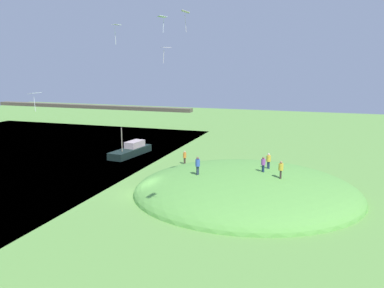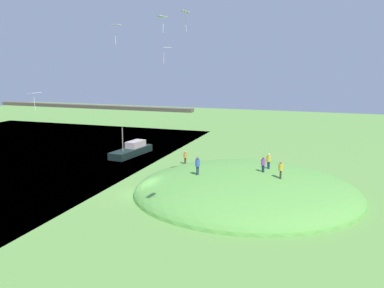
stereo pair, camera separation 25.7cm
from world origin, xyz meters
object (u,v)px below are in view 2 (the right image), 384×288
at_px(person_near_shore, 281,168).
at_px(kite_3, 162,17).
at_px(kite_7, 166,48).
at_px(boat_on_lake, 132,150).
at_px(person_walking_path, 263,163).
at_px(kite_5, 186,12).
at_px(kite_1, 116,26).
at_px(kite_4, 34,94).
at_px(person_on_hilltop, 198,164).
at_px(person_with_child, 185,156).
at_px(person_watching_kites, 269,159).

bearing_deg(person_near_shore, kite_3, -86.14).
xyz_separation_m(person_near_shore, kite_7, (-13.41, 4.01, 11.48)).
bearing_deg(kite_3, boat_on_lake, 124.94).
xyz_separation_m(person_walking_path, kite_5, (-8.41, 0.37, 14.88)).
bearing_deg(kite_5, kite_7, 144.07).
height_order(kite_1, kite_4, kite_1).
distance_m(person_on_hilltop, person_with_child, 13.61).
bearing_deg(person_watching_kites, kite_4, 51.55).
distance_m(boat_on_lake, kite_5, 25.00).
height_order(person_walking_path, kite_3, kite_3).
distance_m(boat_on_lake, kite_3, 27.69).
distance_m(kite_4, kite_5, 16.92).
distance_m(person_near_shore, kite_4, 23.46).
bearing_deg(person_near_shore, boat_on_lake, -138.93).
relative_size(kite_1, kite_7, 1.03).
relative_size(person_near_shore, person_on_hilltop, 0.94).
xyz_separation_m(boat_on_lake, kite_7, (9.72, -10.04, 14.20)).
relative_size(person_walking_path, kite_1, 0.87).
xyz_separation_m(person_with_child, kite_4, (-6.19, -21.10, 9.58)).
xyz_separation_m(person_walking_path, person_on_hilltop, (-6.22, -2.29, -0.05)).
relative_size(person_with_child, kite_7, 1.04).
xyz_separation_m(person_near_shore, person_with_child, (-13.83, 11.28, -2.28)).
bearing_deg(person_with_child, kite_4, -171.83).
relative_size(person_near_shore, person_with_child, 0.95).
bearing_deg(kite_5, kite_3, -91.04).
bearing_deg(kite_1, person_with_child, 85.18).
height_order(kite_4, kite_5, kite_5).
xyz_separation_m(person_watching_kites, kite_5, (-8.71, -1.26, 14.87)).
bearing_deg(boat_on_lake, person_on_hilltop, -128.03).
height_order(kite_1, kite_7, kite_1).
xyz_separation_m(person_watching_kites, kite_3, (-8.82, -7.15, 13.84)).
relative_size(person_near_shore, kite_1, 0.96).
xyz_separation_m(kite_3, kite_4, (-9.58, -5.71, -6.57)).
bearing_deg(person_near_shore, person_with_child, -146.84).
height_order(boat_on_lake, kite_4, kite_4).
height_order(person_with_child, kite_7, kite_7).
relative_size(boat_on_lake, person_near_shore, 4.80).
bearing_deg(kite_3, person_near_shore, 21.50).
xyz_separation_m(kite_5, kite_7, (-3.08, 2.23, -3.42)).
xyz_separation_m(person_walking_path, kite_3, (-8.52, -5.52, 13.85)).
bearing_deg(kite_1, kite_3, -2.48).
bearing_deg(kite_1, person_watching_kites, 27.25).
height_order(person_with_child, kite_1, kite_1).
bearing_deg(person_with_child, kite_7, -152.16).
height_order(kite_3, kite_4, kite_3).
bearing_deg(kite_1, kite_5, 49.96).
bearing_deg(person_on_hilltop, kite_3, -165.21).
xyz_separation_m(person_walking_path, kite_4, (-18.10, -11.23, 7.28)).
relative_size(person_on_hilltop, kite_1, 1.02).
xyz_separation_m(person_watching_kites, person_near_shore, (1.62, -3.04, -0.03)).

